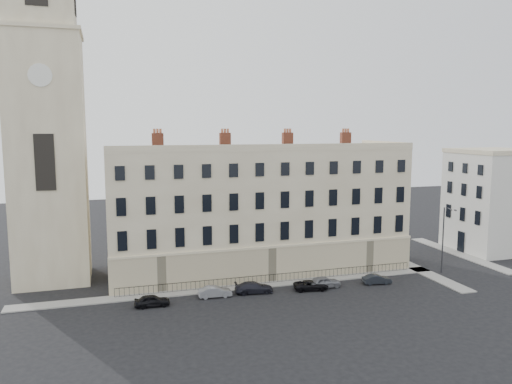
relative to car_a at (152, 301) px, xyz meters
The scene contains 15 objects.
ground 20.04m from the car_a, ahead, with size 160.00×160.00×0.00m, color black.
terrace 18.59m from the car_a, 35.90° to the left, with size 36.22×12.22×17.00m.
church_tower 23.98m from the car_a, 129.60° to the left, with size 8.00×8.13×44.00m.
adjacent_building 50.21m from the car_a, 10.59° to the left, with size 10.00×10.00×14.00m, color silver.
pavement_terrace 10.45m from the car_a, 17.59° to the left, with size 48.00×2.00×0.12m, color gray.
pavement_east_return 33.52m from the car_a, 10.58° to the left, with size 2.00×24.00×0.12m, color gray.
pavement_adjacent 43.72m from the car_a, 10.75° to the left, with size 2.00×20.00×0.12m, color gray.
railings 14.40m from the car_a, 14.30° to the left, with size 35.00×0.04×0.96m.
car_a is the anchor object (origin of this frame).
car_b 6.60m from the car_a, ahead, with size 1.22×3.51×1.16m, color gray.
car_c 10.87m from the car_a, ahead, with size 1.69×4.16×1.21m, color black.
car_d 17.11m from the car_a, ahead, with size 1.76×3.82×1.06m, color black.
car_e 18.77m from the car_a, ahead, with size 1.54×3.82×1.30m, color gray.
car_f 25.08m from the car_a, ahead, with size 1.14×3.27×1.08m, color black.
streetlamp 35.23m from the car_a, ahead, with size 0.75×1.67×8.09m.
Camera 1 is at (-23.84, -46.72, 17.75)m, focal length 35.00 mm.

